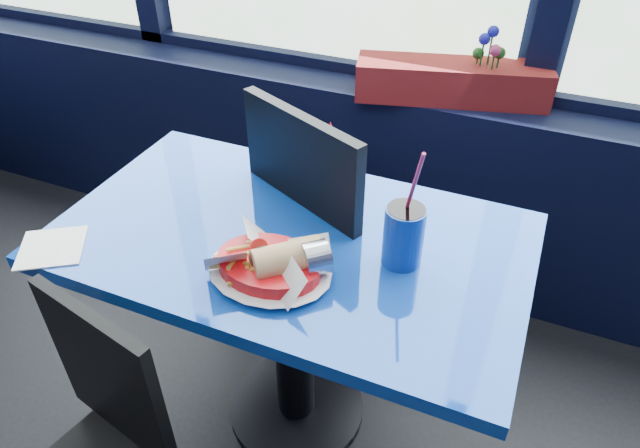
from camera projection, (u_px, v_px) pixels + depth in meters
The scene contains 9 objects.
window_sill at pixel (317, 164), 2.40m from camera, with size 5.00×0.26×0.80m, color black.
near_table at pixel (292, 286), 1.57m from camera, with size 1.20×0.70×0.75m.
chair_near_back at pixel (303, 221), 1.78m from camera, with size 0.61×0.61×1.01m.
planter_box at pixel (452, 81), 1.94m from camera, with size 0.65×0.16×0.13m, color maroon.
flower_vase at pixel (483, 81), 1.91m from camera, with size 0.16×0.17×0.26m.
food_basket at pixel (272, 264), 1.31m from camera, with size 0.31×0.31×0.10m.
ketchup_bottle at pixel (330, 166), 1.52m from camera, with size 0.06×0.06×0.24m.
soda_cup at pixel (404, 234), 1.33m from camera, with size 0.10×0.10×0.32m.
napkin at pixel (52, 248), 1.41m from camera, with size 0.15×0.15×0.00m, color white.
Camera 1 is at (0.82, 0.98, 1.66)m, focal length 32.00 mm.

